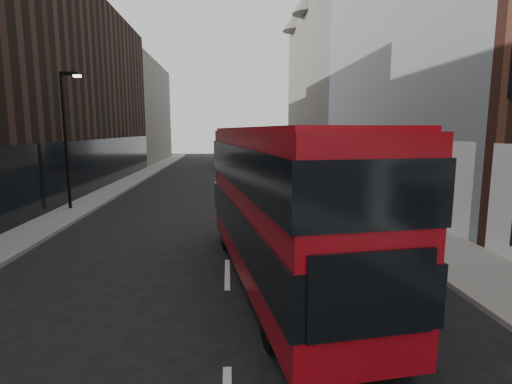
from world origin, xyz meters
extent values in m
cube|color=slate|center=(7.50, 25.00, 0.07)|extent=(3.00, 80.00, 0.15)
cube|color=slate|center=(-8.00, 25.00, 0.07)|extent=(2.00, 80.00, 0.15)
cube|color=#AEB4BA|center=(11.50, 21.00, 10.00)|extent=(5.00, 22.00, 20.00)
cube|color=silver|center=(9.15, 21.00, 1.90)|extent=(0.35, 21.00, 3.80)
cube|color=#67635B|center=(11.50, 44.00, 9.00)|extent=(5.00, 24.00, 18.00)
cone|color=#67635B|center=(9.50, 52.00, 19.50)|extent=(4.00, 4.00, 3.00)
cube|color=black|center=(-11.50, 30.00, 7.00)|extent=(5.00, 24.00, 14.00)
cube|color=#67635B|center=(-11.50, 52.00, 6.50)|extent=(5.00, 20.00, 13.00)
cylinder|color=black|center=(-8.30, 18.00, 3.65)|extent=(0.16, 0.16, 7.00)
cube|color=black|center=(-7.90, 18.00, 7.05)|extent=(0.90, 0.15, 0.18)
cube|color=#FFF2CC|center=(-7.50, 18.00, 6.93)|extent=(0.35, 0.22, 0.12)
cube|color=#9C0913|center=(1.46, 7.34, 2.30)|extent=(3.77, 10.75, 3.83)
cube|color=black|center=(1.46, 7.34, 1.67)|extent=(3.90, 10.82, 1.05)
cube|color=black|center=(1.46, 7.34, 3.30)|extent=(3.90, 10.82, 1.05)
cube|color=black|center=(2.16, 2.09, 1.82)|extent=(2.03, 0.35, 1.34)
cube|color=black|center=(0.75, 12.59, 1.82)|extent=(2.03, 0.35, 1.34)
cube|color=#9C0913|center=(1.46, 7.34, 4.24)|extent=(3.62, 10.32, 0.12)
cylinder|color=black|center=(-0.03, 10.54, 0.48)|extent=(0.41, 0.99, 0.96)
cylinder|color=black|center=(2.04, 10.82, 0.48)|extent=(0.41, 0.99, 0.96)
cylinder|color=black|center=(0.87, 3.86, 0.48)|extent=(0.41, 0.99, 0.96)
cylinder|color=black|center=(2.94, 4.14, 0.48)|extent=(0.41, 0.99, 0.96)
cube|color=black|center=(0.87, 46.07, 1.98)|extent=(3.95, 11.42, 3.15)
cube|color=black|center=(0.87, 46.07, 1.78)|extent=(4.07, 11.49, 1.12)
cube|color=black|center=(0.15, 40.49, 1.93)|extent=(2.15, 0.35, 1.42)
cube|color=black|center=(1.58, 51.65, 1.93)|extent=(2.15, 0.35, 1.42)
cube|color=black|center=(0.87, 46.07, 3.59)|extent=(3.79, 10.97, 0.12)
cylinder|color=black|center=(0.21, 49.76, 0.51)|extent=(0.43, 1.05, 1.02)
cylinder|color=black|center=(2.43, 49.48, 0.51)|extent=(0.43, 1.05, 1.02)
cylinder|color=black|center=(-0.70, 42.66, 0.51)|extent=(0.43, 1.05, 1.02)
cylinder|color=black|center=(1.52, 42.38, 0.51)|extent=(0.43, 1.05, 1.02)
imported|color=black|center=(3.01, 13.60, 0.77)|extent=(2.34, 4.68, 1.53)
imported|color=gray|center=(1.22, 23.87, 0.79)|extent=(1.81, 4.84, 1.58)
imported|color=black|center=(3.23, 28.25, 0.68)|extent=(2.19, 4.81, 1.36)
camera|label=1|loc=(0.05, -3.37, 4.23)|focal=28.00mm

